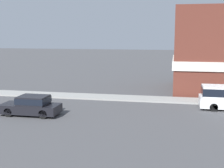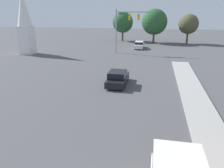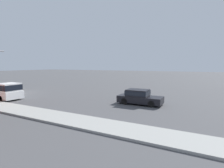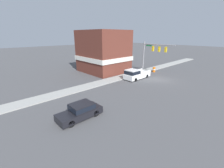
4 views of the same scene
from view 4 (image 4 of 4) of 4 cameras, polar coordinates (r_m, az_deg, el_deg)
The scene contains 7 objects.
ground_plane at distance 29.12m, azimuth 17.27°, elevation 1.60°, with size 200.00×200.00×0.00m, color #4C4C4F.
sidewalk_curb at distance 32.16m, azimuth 8.52°, elevation 3.90°, with size 2.40×60.00×0.14m.
near_signal_assembly at distance 32.97m, azimuth 15.56°, elevation 12.16°, with size 7.00×0.49×6.56m.
car_lead at distance 15.43m, azimuth -11.91°, elevation -9.91°, with size 1.86×4.48×1.50m.
pickup_truck_parked at distance 28.32m, azimuth 8.92°, elevation 3.73°, with size 2.14×5.61×1.92m.
construction_barrel at distance 34.75m, azimuth 15.69°, elevation 5.31°, with size 0.61×0.61×1.08m.
corner_brick_building at distance 33.72m, azimuth -3.33°, elevation 12.05°, with size 9.88×8.70×8.87m.
Camera 4 is at (-13.59, 24.48, 7.98)m, focal length 24.00 mm.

